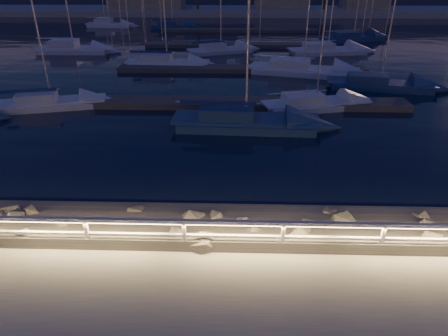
{
  "coord_description": "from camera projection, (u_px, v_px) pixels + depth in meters",
  "views": [
    {
      "loc": [
        -0.49,
        -9.89,
        7.85
      ],
      "look_at": [
        -0.91,
        4.0,
        0.79
      ],
      "focal_mm": 32.0,
      "sensor_mm": 36.0,
      "label": 1
    }
  ],
  "objects": [
    {
      "name": "sailboat_n",
      "position": [
        171.0,
        25.0,
        60.22
      ],
      "size": [
        6.77,
        2.15,
        11.47
      ],
      "rotation": [
        0.0,
        0.0,
        0.01
      ],
      "color": "navy",
      "rests_on": "ground"
    },
    {
      "name": "sailboat_j",
      "position": [
        165.0,
        62.0,
        37.14
      ],
      "size": [
        7.77,
        2.77,
        13.01
      ],
      "rotation": [
        0.0,
        0.0,
        -0.06
      ],
      "color": "silver",
      "rests_on": "ground"
    },
    {
      "name": "ground",
      "position": [
        249.0,
        250.0,
        12.35
      ],
      "size": [
        400.0,
        400.0,
        0.0
      ],
      "primitive_type": "plane",
      "color": "#ACA89B",
      "rests_on": "ground"
    },
    {
      "name": "far_shore",
      "position": [
        239.0,
        9.0,
        78.22
      ],
      "size": [
        160.0,
        14.0,
        5.2
      ],
      "color": "#ACA89B",
      "rests_on": "ground"
    },
    {
      "name": "sailboat_l",
      "position": [
        352.0,
        37.0,
        50.11
      ],
      "size": [
        8.83,
        5.14,
        14.43
      ],
      "rotation": [
        0.0,
        0.0,
        0.34
      ],
      "color": "navy",
      "rests_on": "ground"
    },
    {
      "name": "sailboat_e",
      "position": [
        72.0,
        48.0,
        43.07
      ],
      "size": [
        8.06,
        2.48,
        13.74
      ],
      "rotation": [
        0.0,
        0.0,
        -0.0
      ],
      "color": "silver",
      "rests_on": "ground"
    },
    {
      "name": "harbor_water",
      "position": [
        241.0,
        63.0,
        40.61
      ],
      "size": [
        400.0,
        440.0,
        0.6
      ],
      "color": "black",
      "rests_on": "ground"
    },
    {
      "name": "guard_rail",
      "position": [
        248.0,
        229.0,
        12.0
      ],
      "size": [
        44.11,
        0.12,
        1.06
      ],
      "color": "white",
      "rests_on": "ground"
    },
    {
      "name": "sailboat_g",
      "position": [
        219.0,
        49.0,
        43.07
      ],
      "size": [
        7.44,
        4.61,
        12.28
      ],
      "rotation": [
        0.0,
        0.0,
        0.39
      ],
      "color": "silver",
      "rests_on": "ground"
    },
    {
      "name": "sailboat_b",
      "position": [
        242.0,
        120.0,
        23.12
      ],
      "size": [
        8.57,
        2.96,
        14.39
      ],
      "rotation": [
        0.0,
        0.0,
        -0.05
      ],
      "color": "navy",
      "rests_on": "ground"
    },
    {
      "name": "riprap",
      "position": [
        135.0,
        226.0,
        13.84
      ],
      "size": [
        31.28,
        3.19,
        1.48
      ],
      "color": "slate",
      "rests_on": "ground"
    },
    {
      "name": "sailboat_k",
      "position": [
        326.0,
        50.0,
        42.64
      ],
      "size": [
        8.69,
        3.83,
        14.27
      ],
      "rotation": [
        0.0,
        0.0,
        0.16
      ],
      "color": "silver",
      "rests_on": "ground"
    },
    {
      "name": "sailboat_m",
      "position": [
        109.0,
        24.0,
        61.31
      ],
      "size": [
        7.26,
        2.59,
        12.22
      ],
      "rotation": [
        0.0,
        0.0,
        -0.06
      ],
      "color": "silver",
      "rests_on": "ground"
    },
    {
      "name": "sailboat_c",
      "position": [
        313.0,
        103.0,
        26.26
      ],
      "size": [
        7.35,
        3.75,
        12.03
      ],
      "rotation": [
        0.0,
        0.0,
        0.25
      ],
      "color": "silver",
      "rests_on": "ground"
    },
    {
      "name": "floating_docks",
      "position": [
        241.0,
        55.0,
        41.5
      ],
      "size": [
        22.0,
        36.0,
        0.4
      ],
      "color": "#584F49",
      "rests_on": "ground"
    },
    {
      "name": "sailboat_h",
      "position": [
        300.0,
        69.0,
        34.7
      ],
      "size": [
        9.66,
        5.02,
        15.74
      ],
      "rotation": [
        0.0,
        0.0,
        -0.26
      ],
      "color": "silver",
      "rests_on": "ground"
    },
    {
      "name": "sailboat_d",
      "position": [
        378.0,
        83.0,
        30.59
      ],
      "size": [
        8.2,
        3.67,
        13.41
      ],
      "rotation": [
        0.0,
        0.0,
        -0.17
      ],
      "color": "navy",
      "rests_on": "ground"
    },
    {
      "name": "sailboat_f",
      "position": [
        49.0,
        102.0,
        26.41
      ],
      "size": [
        7.08,
        3.64,
        11.62
      ],
      "rotation": [
        0.0,
        0.0,
        0.26
      ],
      "color": "silver",
      "rests_on": "ground"
    }
  ]
}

